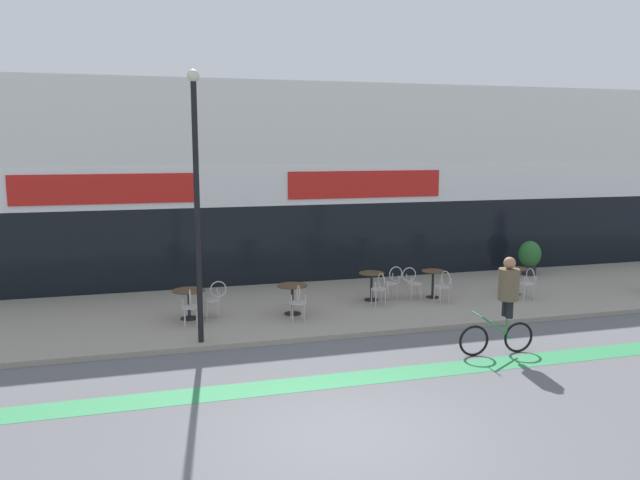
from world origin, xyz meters
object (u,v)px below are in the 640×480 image
at_px(bistro_table_0, 189,298).
at_px(cafe_chair_3_side, 412,281).
at_px(bistro_table_1, 292,293).
at_px(cafe_chair_0_side, 215,297).
at_px(cyclist_0, 506,298).
at_px(cafe_chair_0_near, 190,305).
at_px(cafe_chair_4_near, 528,281).
at_px(planter_pot, 530,256).
at_px(cafe_chair_1_near, 298,300).
at_px(cafe_chair_2_side, 393,280).
at_px(bistro_table_2, 371,281).
at_px(cafe_chair_2_near, 380,287).
at_px(bistro_table_4, 515,276).
at_px(cafe_chair_3_near, 444,284).
at_px(bistro_table_3, 433,279).
at_px(lamp_post, 197,190).

relative_size(bistro_table_0, cafe_chair_3_side, 0.88).
xyz_separation_m(bistro_table_1, cafe_chair_0_side, (-1.91, 0.27, -0.02)).
bearing_deg(cafe_chair_3_side, cyclist_0, -87.38).
height_order(cafe_chair_0_near, cyclist_0, cyclist_0).
height_order(cafe_chair_4_near, planter_pot, planter_pot).
height_order(cafe_chair_1_near, cafe_chair_2_side, same).
bearing_deg(cafe_chair_0_near, cafe_chair_4_near, -84.19).
xyz_separation_m(cafe_chair_0_near, cafe_chair_3_side, (6.07, 0.97, 0.00)).
xyz_separation_m(bistro_table_2, cafe_chair_2_near, (0.00, -0.63, -0.03)).
height_order(bistro_table_4, cafe_chair_1_near, cafe_chair_1_near).
xyz_separation_m(planter_pot, cyclist_0, (-4.90, -6.36, 0.46)).
xyz_separation_m(bistro_table_0, cafe_chair_3_near, (6.70, -0.28, -0.01)).
height_order(bistro_table_0, bistro_table_2, bistro_table_2).
height_order(bistro_table_3, cafe_chair_3_side, cafe_chair_3_side).
distance_m(bistro_table_1, bistro_table_4, 6.59).
xyz_separation_m(bistro_table_1, lamp_post, (-2.42, -1.64, 2.74)).
distance_m(cafe_chair_0_near, cyclist_0, 7.11).
distance_m(bistro_table_4, cafe_chair_0_side, 8.49).
relative_size(bistro_table_1, bistro_table_4, 1.01).
height_order(bistro_table_2, cyclist_0, cyclist_0).
bearing_deg(cafe_chair_2_near, planter_pot, -71.96).
distance_m(bistro_table_0, bistro_table_3, 6.70).
height_order(cafe_chair_2_near, cafe_chair_3_near, same).
height_order(cafe_chair_1_near, cafe_chair_2_near, same).
distance_m(cafe_chair_0_near, cafe_chair_2_near, 4.98).
height_order(bistro_table_1, cafe_chair_2_side, cafe_chair_2_side).
bearing_deg(cafe_chair_2_near, cyclist_0, -165.68).
relative_size(cafe_chair_0_near, cafe_chair_2_near, 1.00).
xyz_separation_m(bistro_table_4, cafe_chair_0_near, (-9.12, -0.68, -0.02)).
relative_size(cafe_chair_3_side, cyclist_0, 0.44).
xyz_separation_m(cafe_chair_0_side, cafe_chair_2_near, (4.32, -0.10, 0.00)).
height_order(bistro_table_3, lamp_post, lamp_post).
height_order(bistro_table_0, cafe_chair_2_near, cafe_chair_2_near).
height_order(bistro_table_0, bistro_table_4, bistro_table_4).
bearing_deg(cafe_chair_0_near, cafe_chair_0_side, -39.69).
xyz_separation_m(bistro_table_1, cafe_chair_4_near, (6.58, -0.31, -0.02)).
bearing_deg(bistro_table_2, cafe_chair_2_near, -89.60).
distance_m(bistro_table_3, cafe_chair_4_near, 2.59).
relative_size(bistro_table_3, cafe_chair_2_side, 0.85).
bearing_deg(cafe_chair_3_side, bistro_table_2, 171.63).
height_order(cafe_chair_3_side, planter_pot, planter_pot).
distance_m(cafe_chair_2_side, cafe_chair_3_near, 1.40).
relative_size(bistro_table_0, planter_pot, 0.71).
bearing_deg(bistro_table_2, bistro_table_3, -6.01).
xyz_separation_m(cafe_chair_4_near, lamp_post, (-9.00, -1.33, 2.77)).
bearing_deg(cafe_chair_3_side, bistro_table_1, -169.26).
bearing_deg(cafe_chair_3_near, cafe_chair_1_near, 90.06).
bearing_deg(bistro_table_1, cafe_chair_0_near, -171.94).
distance_m(bistro_table_0, cyclist_0, 7.43).
bearing_deg(cafe_chair_3_side, cafe_chair_3_near, -43.64).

